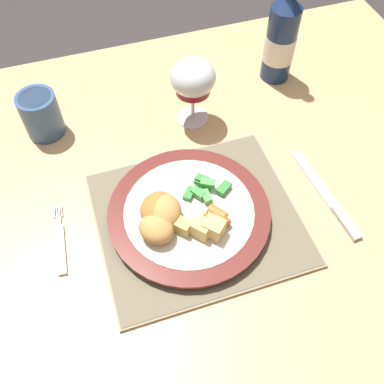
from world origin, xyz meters
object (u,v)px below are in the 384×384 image
Objects in this scene: dinner_plate at (189,213)px; wine_glass at (193,80)px; bottle at (281,38)px; fork at (60,244)px; table_knife at (330,201)px; dining_table at (194,223)px; drinking_cup at (41,114)px.

wine_glass is at bearing 70.40° from dinner_plate.
bottle is at bearing 18.42° from wine_glass.
table_knife reaches higher than fork.
drinking_cup is (-0.23, 0.24, 0.14)m from dining_table.
wine_glass reaches higher than drinking_cup.
wine_glass is at bearing -161.58° from bottle.
dinner_plate is 1.32× the size of table_knife.
dining_table is 0.12m from dinner_plate.
dining_table is 6.05× the size of table_knife.
fork is 0.27m from drinking_cup.
wine_glass reaches higher than fork.
dining_table is 14.00× the size of drinking_cup.
fork is (-0.24, -0.03, 0.09)m from dining_table.
dining_table is 4.57× the size of dinner_plate.
bottle is (0.29, 0.29, 0.08)m from dinner_plate.
dinner_plate is 1.04× the size of bottle.
drinking_cup is (-0.45, 0.32, 0.04)m from table_knife.
bottle reaches higher than table_knife.
bottle is (0.05, 0.34, 0.09)m from table_knife.
table_knife is at bearing -7.46° from fork.
wine_glass is at bearing 35.32° from fork.
dining_table is 0.25m from table_knife.
table_knife reaches higher than dining_table.
bottle is at bearing 1.76° from drinking_cup.
dinner_plate is 2.05× the size of fork.
bottle is at bearing 82.12° from table_knife.
dining_table is 0.27m from wine_glass.
drinking_cup is (-0.20, 0.28, 0.03)m from dinner_plate.
table_knife is at bearing -35.85° from drinking_cup.
dinner_plate reaches higher than dining_table.
fork reaches higher than dining_table.
dining_table is at bearing -107.33° from wine_glass.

